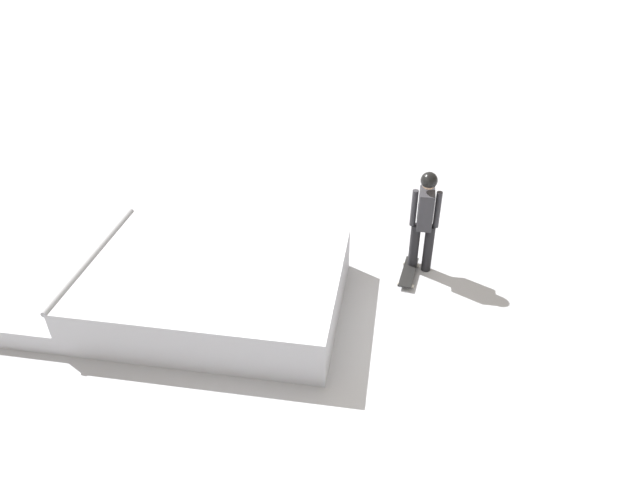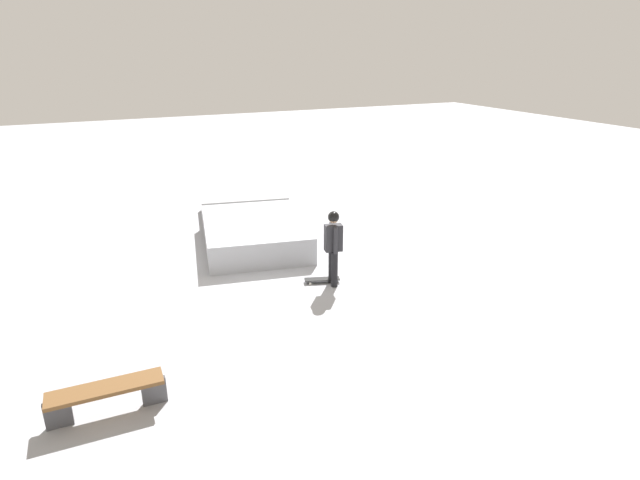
# 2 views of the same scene
# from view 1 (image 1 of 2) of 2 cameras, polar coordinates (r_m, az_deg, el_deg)

# --- Properties ---
(ground_plane) EXTENTS (60.00, 60.00, 0.00)m
(ground_plane) POSITION_cam_1_polar(r_m,az_deg,el_deg) (8.12, -1.78, -8.67)
(ground_plane) COLOR #A8AAB2
(skate_ramp) EXTENTS (5.79, 3.55, 0.74)m
(skate_ramp) POSITION_cam_1_polar(r_m,az_deg,el_deg) (8.54, -13.47, -4.50)
(skate_ramp) COLOR #B0B3BB
(skate_ramp) RESTS_ON ground
(skater) EXTENTS (0.43, 0.41, 1.73)m
(skater) POSITION_cam_1_polar(r_m,az_deg,el_deg) (8.75, 10.46, 2.45)
(skater) COLOR black
(skater) RESTS_ON ground
(skateboard) EXTENTS (0.44, 0.82, 0.09)m
(skateboard) POSITION_cam_1_polar(r_m,az_deg,el_deg) (9.08, 8.86, -3.18)
(skateboard) COLOR black
(skateboard) RESTS_ON ground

